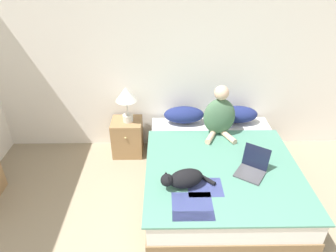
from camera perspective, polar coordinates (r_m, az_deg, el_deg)
name	(u,v)px	position (r m, az deg, el deg)	size (l,w,h in m)	color
wall_back	(167,62)	(4.07, -0.15, 12.09)	(5.71, 0.05, 2.55)	white
bed	(218,175)	(3.69, 9.54, -9.11)	(1.70, 2.02, 0.49)	brown
pillow_near	(184,115)	(4.14, 3.05, 2.15)	(0.55, 0.28, 0.23)	navy
pillow_far	(238,114)	(4.25, 13.11, 2.16)	(0.55, 0.28, 0.23)	navy
person_sitting	(219,115)	(3.85, 9.78, 2.09)	(0.40, 0.39, 0.67)	#476B4C
cat_tabby	(184,179)	(3.05, 3.00, -9.98)	(0.57, 0.29, 0.20)	black
laptop_open	(252,168)	(3.38, 15.71, -7.69)	(0.41, 0.42, 0.27)	#424247
nightstand	(128,137)	(4.31, -7.71, -2.09)	(0.42, 0.41, 0.53)	#937047
table_lamp	(126,97)	(4.00, -7.94, 5.52)	(0.29, 0.29, 0.50)	beige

